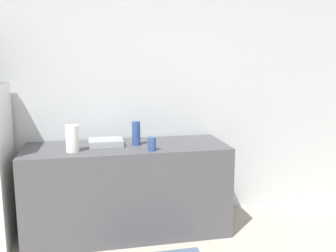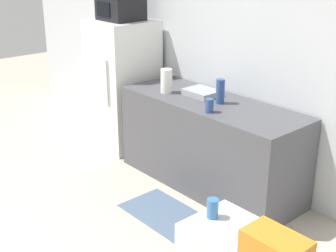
{
  "view_description": "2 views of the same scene",
  "coord_description": "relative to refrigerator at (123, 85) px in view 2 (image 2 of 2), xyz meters",
  "views": [
    {
      "loc": [
        -0.22,
        -0.66,
        1.75
      ],
      "look_at": [
        0.4,
        2.26,
        1.21
      ],
      "focal_mm": 40.0,
      "sensor_mm": 36.0,
      "label": 1
    },
    {
      "loc": [
        3.13,
        -0.23,
        2.31
      ],
      "look_at": [
        0.43,
        2.13,
        0.94
      ],
      "focal_mm": 50.0,
      "sensor_mm": 36.0,
      "label": 2
    }
  ],
  "objects": [
    {
      "name": "microwave",
      "position": [
        -0.0,
        -0.0,
        0.9
      ],
      "size": [
        0.46,
        0.41,
        0.26
      ],
      "color": "black",
      "rests_on": "refrigerator"
    },
    {
      "name": "jar",
      "position": [
        3.03,
        -1.63,
        0.3
      ],
      "size": [
        0.06,
        0.06,
        0.1
      ],
      "primitive_type": "cylinder",
      "color": "#336BB2",
      "rests_on": "shelf_cabinet"
    },
    {
      "name": "basket",
      "position": [
        3.48,
        -1.72,
        0.33
      ],
      "size": [
        0.28,
        0.17,
        0.16
      ],
      "primitive_type": "cube",
      "color": "orange",
      "rests_on": "shelf_cabinet"
    },
    {
      "name": "bottle_short",
      "position": [
        1.65,
        -0.23,
        0.2
      ],
      "size": [
        0.08,
        0.08,
        0.13
      ],
      "primitive_type": "cylinder",
      "color": "#2D4C8C",
      "rests_on": "counter"
    },
    {
      "name": "wall_back",
      "position": [
        1.31,
        0.42,
        0.53
      ],
      "size": [
        8.0,
        0.06,
        2.6
      ],
      "primitive_type": "cube",
      "color": "silver",
      "rests_on": "ground_plane"
    },
    {
      "name": "counter",
      "position": [
        1.44,
        0.01,
        -0.31
      ],
      "size": [
        2.0,
        0.71,
        0.9
      ],
      "primitive_type": "cube",
      "color": "#4C4C51",
      "rests_on": "ground_plane"
    },
    {
      "name": "refrigerator",
      "position": [
        0.0,
        0.0,
        0.0
      ],
      "size": [
        0.67,
        0.7,
        1.53
      ],
      "color": "white",
      "rests_on": "ground_plane"
    },
    {
      "name": "kitchen_rug",
      "position": [
        1.6,
        -0.71,
        -0.76
      ],
      "size": [
        0.86,
        0.5,
        0.01
      ],
      "primitive_type": "cube",
      "color": "slate",
      "rests_on": "ground_plane"
    },
    {
      "name": "paper_towel_roll",
      "position": [
        0.93,
        -0.12,
        0.26
      ],
      "size": [
        0.12,
        0.12,
        0.25
      ],
      "primitive_type": "cylinder",
      "color": "white",
      "rests_on": "counter"
    },
    {
      "name": "sink_basin",
      "position": [
        1.24,
        0.09,
        0.17
      ],
      "size": [
        0.33,
        0.27,
        0.06
      ],
      "primitive_type": "cube",
      "color": "#9EA3A8",
      "rests_on": "counter"
    },
    {
      "name": "bottle_tall",
      "position": [
        1.54,
        0.03,
        0.26
      ],
      "size": [
        0.08,
        0.08,
        0.24
      ],
      "primitive_type": "cylinder",
      "color": "#2D4C8C",
      "rests_on": "counter"
    }
  ]
}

